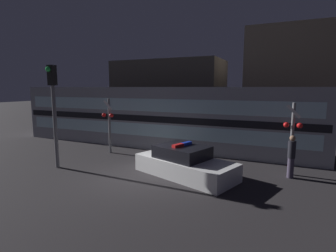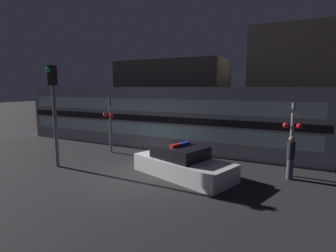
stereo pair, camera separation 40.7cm
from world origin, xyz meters
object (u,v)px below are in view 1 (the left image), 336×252
(train, at_px, (157,116))
(crossing_signal_near, at_px, (292,135))
(pedestrian, at_px, (291,156))
(police_car, at_px, (184,163))
(traffic_light_corner, at_px, (54,104))

(train, bearing_deg, crossing_signal_near, -20.60)
(train, bearing_deg, pedestrian, -23.05)
(pedestrian, relative_size, crossing_signal_near, 0.58)
(police_car, distance_m, pedestrian, 4.44)
(train, relative_size, police_car, 4.14)
(train, distance_m, police_car, 6.43)
(police_car, height_order, traffic_light_corner, traffic_light_corner)
(traffic_light_corner, bearing_deg, pedestrian, 16.69)
(police_car, relative_size, traffic_light_corner, 1.00)
(train, xyz_separation_m, traffic_light_corner, (-2.01, -6.40, 1.13))
(police_car, distance_m, traffic_light_corner, 6.53)
(crossing_signal_near, relative_size, traffic_light_corner, 0.66)
(police_car, bearing_deg, traffic_light_corner, -147.49)
(train, distance_m, crossing_signal_near, 8.53)
(police_car, bearing_deg, crossing_signal_near, 44.00)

